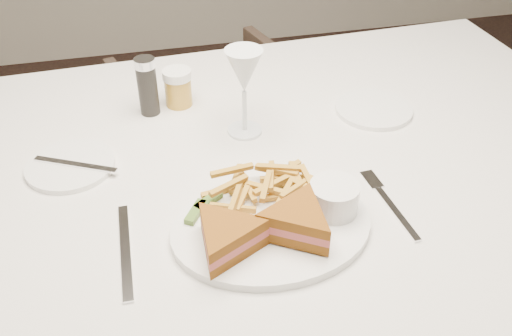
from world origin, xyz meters
The scene contains 3 objects.
table centered at (-0.32, 0.34, 0.38)m, with size 1.54×1.02×0.75m, color silver.
chair_far centered at (-0.24, 1.18, 0.30)m, with size 0.57×0.54×0.59m, color #433329.
table_setting centered at (-0.32, 0.29, 0.79)m, with size 0.77×0.63×0.18m.
Camera 1 is at (-0.49, -0.44, 1.37)m, focal length 40.00 mm.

